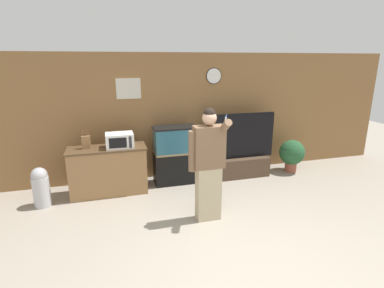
# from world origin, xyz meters

# --- Properties ---
(ground_plane) EXTENTS (18.00, 18.00, 0.00)m
(ground_plane) POSITION_xyz_m (0.00, 0.00, 0.00)
(ground_plane) COLOR gray
(wall_back_paneled) EXTENTS (10.00, 0.08, 2.60)m
(wall_back_paneled) POSITION_xyz_m (-0.00, 3.01, 1.30)
(wall_back_paneled) COLOR olive
(wall_back_paneled) RESTS_ON ground_plane
(counter_island) EXTENTS (1.42, 0.57, 0.90)m
(counter_island) POSITION_xyz_m (-1.57, 2.41, 0.45)
(counter_island) COLOR olive
(counter_island) RESTS_ON ground_plane
(microwave) EXTENTS (0.50, 0.37, 0.26)m
(microwave) POSITION_xyz_m (-1.33, 2.36, 1.03)
(microwave) COLOR white
(microwave) RESTS_ON counter_island
(knife_block) EXTENTS (0.15, 0.08, 0.35)m
(knife_block) POSITION_xyz_m (-1.92, 2.44, 1.03)
(knife_block) COLOR olive
(knife_block) RESTS_ON counter_island
(aquarium_on_stand) EXTENTS (0.86, 0.45, 1.18)m
(aquarium_on_stand) POSITION_xyz_m (-0.25, 2.57, 0.59)
(aquarium_on_stand) COLOR black
(aquarium_on_stand) RESTS_ON ground_plane
(tv_on_stand) EXTENTS (1.51, 0.40, 1.39)m
(tv_on_stand) POSITION_xyz_m (1.16, 2.50, 0.40)
(tv_on_stand) COLOR #4C3828
(tv_on_stand) RESTS_ON ground_plane
(person_standing) EXTENTS (0.56, 0.42, 1.78)m
(person_standing) POSITION_xyz_m (-0.09, 0.98, 0.93)
(person_standing) COLOR #BCAD89
(person_standing) RESTS_ON ground_plane
(potted_plant) EXTENTS (0.56, 0.56, 0.73)m
(potted_plant) POSITION_xyz_m (2.41, 2.46, 0.43)
(potted_plant) COLOR brown
(potted_plant) RESTS_ON ground_plane
(trash_bin) EXTENTS (0.28, 0.28, 0.70)m
(trash_bin) POSITION_xyz_m (-2.71, 2.17, 0.36)
(trash_bin) COLOR #B7B7BC
(trash_bin) RESTS_ON ground_plane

